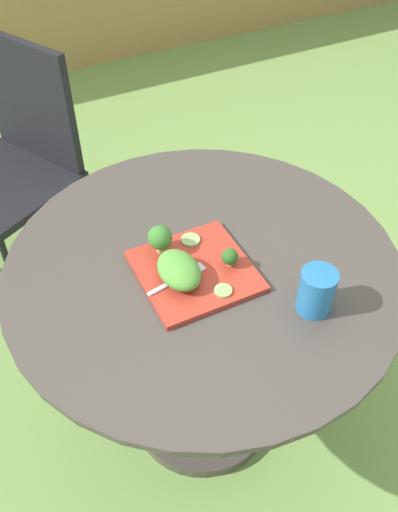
# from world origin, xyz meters

# --- Properties ---
(ground_plane) EXTENTS (12.00, 12.00, 0.00)m
(ground_plane) POSITION_xyz_m (0.00, 0.00, 0.00)
(ground_plane) COLOR #70994C
(patio_table) EXTENTS (0.97, 0.97, 0.71)m
(patio_table) POSITION_xyz_m (0.00, 0.00, 0.48)
(patio_table) COLOR #423D38
(patio_table) RESTS_ON ground_plane
(patio_chair) EXTENTS (0.60, 0.60, 0.90)m
(patio_chair) POSITION_xyz_m (-0.27, 0.96, 0.53)
(patio_chair) COLOR black
(patio_chair) RESTS_ON ground_plane
(salad_plate) EXTENTS (0.26, 0.26, 0.01)m
(salad_plate) POSITION_xyz_m (-0.03, -0.02, 0.72)
(salad_plate) COLOR #AD3323
(salad_plate) RESTS_ON patio_table
(drinking_glass) EXTENTS (0.08, 0.08, 0.11)m
(drinking_glass) POSITION_xyz_m (0.16, -0.23, 0.76)
(drinking_glass) COLOR #236BA8
(drinking_glass) RESTS_ON patio_table
(fork) EXTENTS (0.15, 0.04, 0.00)m
(fork) POSITION_xyz_m (-0.07, -0.03, 0.73)
(fork) COLOR silver
(fork) RESTS_ON salad_plate
(lettuce_mound) EXTENTS (0.09, 0.13, 0.06)m
(lettuce_mound) POSITION_xyz_m (-0.08, -0.03, 0.75)
(lettuce_mound) COLOR #519338
(lettuce_mound) RESTS_ON salad_plate
(broccoli_floret_0) EXTENTS (0.04, 0.04, 0.05)m
(broccoli_floret_0) POSITION_xyz_m (0.05, -0.05, 0.75)
(broccoli_floret_0) COLOR #99B770
(broccoli_floret_0) RESTS_ON salad_plate
(broccoli_floret_1) EXTENTS (0.06, 0.06, 0.07)m
(broccoli_floret_1) POSITION_xyz_m (-0.08, 0.07, 0.77)
(broccoli_floret_1) COLOR #99B770
(broccoli_floret_1) RESTS_ON salad_plate
(cucumber_slice_0) EXTENTS (0.05, 0.05, 0.01)m
(cucumber_slice_0) POSITION_xyz_m (0.00, 0.07, 0.73)
(cucumber_slice_0) COLOR #8EB766
(cucumber_slice_0) RESTS_ON salad_plate
(cucumber_slice_1) EXTENTS (0.04, 0.04, 0.01)m
(cucumber_slice_1) POSITION_xyz_m (-0.01, -0.11, 0.73)
(cucumber_slice_1) COLOR #8EB766
(cucumber_slice_1) RESTS_ON salad_plate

